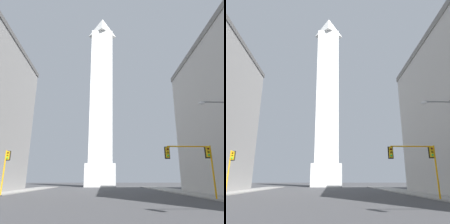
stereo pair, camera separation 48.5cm
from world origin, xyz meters
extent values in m
cube|color=gray|center=(14.88, 25.64, 0.07)|extent=(5.00, 85.47, 0.15)
cube|color=silver|center=(0.00, 71.23, 3.46)|extent=(9.46, 9.46, 6.93)
cube|color=white|center=(0.00, 71.23, 31.14)|extent=(7.57, 7.57, 48.43)
pyramid|color=white|center=(0.00, 71.23, 59.52)|extent=(7.57, 7.57, 8.33)
cylinder|color=orange|center=(12.59, 22.31, 2.80)|extent=(0.18, 0.18, 5.60)
cylinder|color=#262626|center=(12.59, 22.31, 0.05)|extent=(0.40, 0.40, 0.10)
cube|color=#E5B20F|center=(12.30, 22.31, 4.90)|extent=(0.37, 0.37, 1.10)
cube|color=black|center=(12.32, 22.49, 4.90)|extent=(0.58, 0.08, 1.32)
sphere|color=#410907|center=(12.29, 22.12, 5.24)|extent=(0.22, 0.22, 0.22)
sphere|color=#483506|center=(12.29, 22.12, 4.90)|extent=(0.22, 0.22, 0.22)
sphere|color=green|center=(12.29, 22.12, 4.56)|extent=(0.22, 0.22, 0.22)
cylinder|color=orange|center=(10.22, 22.31, 5.50)|extent=(4.75, 0.14, 0.14)
sphere|color=orange|center=(12.59, 22.31, 5.50)|extent=(0.18, 0.18, 0.18)
cube|color=#E5B20F|center=(7.85, 22.31, 4.83)|extent=(0.37, 0.37, 1.10)
cube|color=black|center=(7.86, 22.49, 4.83)|extent=(0.58, 0.08, 1.32)
sphere|color=#410907|center=(7.83, 22.12, 5.17)|extent=(0.22, 0.22, 0.22)
sphere|color=#483506|center=(7.83, 22.12, 4.83)|extent=(0.22, 0.22, 0.22)
sphere|color=green|center=(7.83, 22.12, 4.49)|extent=(0.22, 0.22, 0.22)
cylinder|color=orange|center=(-12.43, 29.69, 2.96)|extent=(0.18, 0.18, 5.92)
cylinder|color=#262626|center=(-12.43, 29.69, 0.05)|extent=(0.40, 0.40, 0.10)
cube|color=#E5B20F|center=(-12.14, 29.69, 5.22)|extent=(0.37, 0.37, 1.10)
cube|color=black|center=(-12.15, 29.87, 5.22)|extent=(0.58, 0.08, 1.32)
sphere|color=#410907|center=(-12.12, 29.50, 5.56)|extent=(0.22, 0.22, 0.22)
sphere|color=#483506|center=(-12.12, 29.50, 5.22)|extent=(0.22, 0.22, 0.22)
sphere|color=green|center=(-12.12, 29.50, 4.88)|extent=(0.22, 0.22, 0.22)
cylinder|color=slate|center=(11.29, 17.60, 8.96)|extent=(2.52, 0.12, 0.12)
ellipsoid|color=silver|center=(10.03, 17.60, 8.84)|extent=(0.64, 0.36, 0.26)
camera|label=1|loc=(0.92, -1.18, 1.97)|focal=35.00mm
camera|label=2|loc=(1.41, -1.20, 1.97)|focal=35.00mm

